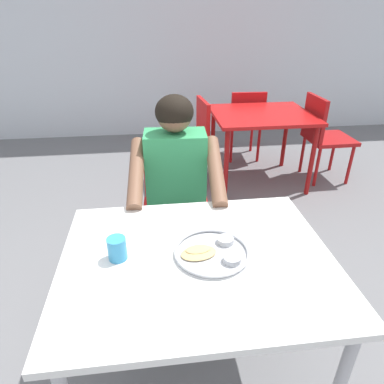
{
  "coord_description": "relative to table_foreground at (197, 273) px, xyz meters",
  "views": [
    {
      "loc": [
        -0.08,
        -0.98,
        1.57
      ],
      "look_at": [
        0.08,
        0.28,
        0.88
      ],
      "focal_mm": 31.82,
      "sensor_mm": 36.0,
      "label": 1
    }
  ],
  "objects": [
    {
      "name": "drinking_cup",
      "position": [
        -0.3,
        0.03,
        0.13
      ],
      "size": [
        0.07,
        0.07,
        0.09
      ],
      "color": "#338CBF",
      "rests_on": "table_foreground"
    },
    {
      "name": "chair_red_far",
      "position": [
        0.9,
        2.62,
        -0.19
      ],
      "size": [
        0.41,
        0.43,
        0.8
      ],
      "color": "red",
      "rests_on": "ground"
    },
    {
      "name": "diner_foreground",
      "position": [
        -0.03,
        0.66,
        0.05
      ],
      "size": [
        0.51,
        0.57,
        1.18
      ],
      "color": "#323232",
      "rests_on": "ground"
    },
    {
      "name": "table_background_red",
      "position": [
        0.9,
        2.04,
        -0.03
      ],
      "size": [
        0.92,
        0.8,
        0.71
      ],
      "color": "#B71414",
      "rests_on": "ground"
    },
    {
      "name": "chair_red_left",
      "position": [
        0.22,
        2.09,
        -0.17
      ],
      "size": [
        0.47,
        0.46,
        0.83
      ],
      "color": "red",
      "rests_on": "ground"
    },
    {
      "name": "table_foreground",
      "position": [
        0.0,
        0.0,
        0.0
      ],
      "size": [
        1.04,
        0.83,
        0.73
      ],
      "color": "white",
      "rests_on": "ground"
    },
    {
      "name": "chair_red_right",
      "position": [
        1.53,
        2.02,
        -0.16
      ],
      "size": [
        0.44,
        0.43,
        0.85
      ],
      "color": "#A61315",
      "rests_on": "ground"
    },
    {
      "name": "thali_tray",
      "position": [
        0.06,
        0.01,
        0.09
      ],
      "size": [
        0.29,
        0.29,
        0.03
      ],
      "color": "#B7BABF",
      "rests_on": "table_foreground"
    },
    {
      "name": "chair_foreground",
      "position": [
        -0.02,
        0.89,
        -0.17
      ],
      "size": [
        0.45,
        0.46,
        0.84
      ],
      "color": "red",
      "rests_on": "ground"
    }
  ]
}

